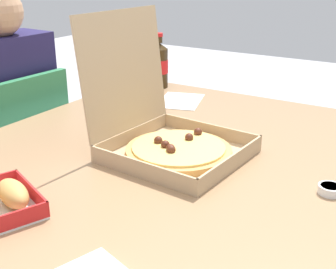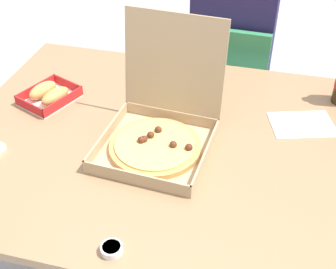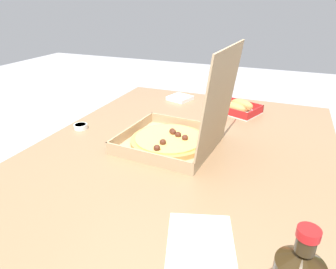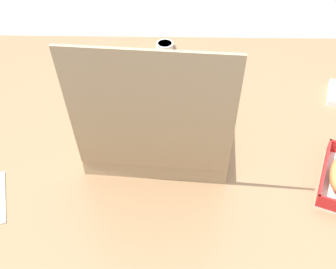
{
  "view_description": "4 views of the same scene",
  "coord_description": "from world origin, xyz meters",
  "px_view_note": "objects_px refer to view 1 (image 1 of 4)",
  "views": [
    {
      "loc": [
        -0.97,
        -0.63,
        1.23
      ],
      "look_at": [
        0.02,
        -0.02,
        0.78
      ],
      "focal_mm": 48.33,
      "sensor_mm": 36.0,
      "label": 1
    },
    {
      "loc": [
        0.32,
        -1.11,
        1.65
      ],
      "look_at": [
        0.03,
        -0.01,
        0.76
      ],
      "focal_mm": 48.6,
      "sensor_mm": 36.0,
      "label": 2
    },
    {
      "loc": [
        0.94,
        0.31,
        1.24
      ],
      "look_at": [
        -0.01,
        -0.07,
        0.76
      ],
      "focal_mm": 31.82,
      "sensor_mm": 36.0,
      "label": 3
    },
    {
      "loc": [
        -0.03,
        0.75,
        1.49
      ],
      "look_at": [
        -0.01,
        0.01,
        0.78
      ],
      "focal_mm": 45.31,
      "sensor_mm": 36.0,
      "label": 4
    }
  ],
  "objects_px": {
    "diner_person": "(1,107)",
    "cola_bottle": "(159,65)",
    "chair": "(17,158)",
    "paper_menu": "(180,101)",
    "dipping_sauce_cup": "(330,189)",
    "pizza_box_open": "(168,136)"
  },
  "relations": [
    {
      "from": "diner_person",
      "to": "cola_bottle",
      "type": "height_order",
      "value": "diner_person"
    },
    {
      "from": "chair",
      "to": "diner_person",
      "type": "height_order",
      "value": "diner_person"
    },
    {
      "from": "diner_person",
      "to": "cola_bottle",
      "type": "relative_size",
      "value": 5.14
    },
    {
      "from": "paper_menu",
      "to": "dipping_sauce_cup",
      "type": "bearing_deg",
      "value": -141.56
    },
    {
      "from": "chair",
      "to": "pizza_box_open",
      "type": "xyz_separation_m",
      "value": [
        -0.12,
        -0.8,
        0.3
      ]
    },
    {
      "from": "diner_person",
      "to": "dipping_sauce_cup",
      "type": "relative_size",
      "value": 20.54
    },
    {
      "from": "diner_person",
      "to": "paper_menu",
      "type": "xyz_separation_m",
      "value": [
        0.32,
        -0.64,
        0.05
      ]
    },
    {
      "from": "diner_person",
      "to": "pizza_box_open",
      "type": "relative_size",
      "value": 2.89
    },
    {
      "from": "pizza_box_open",
      "to": "paper_menu",
      "type": "bearing_deg",
      "value": 26.43
    },
    {
      "from": "diner_person",
      "to": "cola_bottle",
      "type": "bearing_deg",
      "value": -45.48
    },
    {
      "from": "chair",
      "to": "dipping_sauce_cup",
      "type": "bearing_deg",
      "value": -95.8
    },
    {
      "from": "diner_person",
      "to": "paper_menu",
      "type": "height_order",
      "value": "diner_person"
    },
    {
      "from": "diner_person",
      "to": "dipping_sauce_cup",
      "type": "distance_m",
      "value": 1.3
    },
    {
      "from": "paper_menu",
      "to": "diner_person",
      "type": "bearing_deg",
      "value": 99.03
    },
    {
      "from": "diner_person",
      "to": "cola_bottle",
      "type": "distance_m",
      "value": 0.66
    },
    {
      "from": "diner_person",
      "to": "cola_bottle",
      "type": "xyz_separation_m",
      "value": [
        0.45,
        -0.46,
        0.14
      ]
    },
    {
      "from": "dipping_sauce_cup",
      "to": "pizza_box_open",
      "type": "bearing_deg",
      "value": 89.79
    },
    {
      "from": "cola_bottle",
      "to": "dipping_sauce_cup",
      "type": "relative_size",
      "value": 4.0
    },
    {
      "from": "paper_menu",
      "to": "dipping_sauce_cup",
      "type": "height_order",
      "value": "dipping_sauce_cup"
    },
    {
      "from": "chair",
      "to": "cola_bottle",
      "type": "xyz_separation_m",
      "value": [
        0.45,
        -0.4,
        0.35
      ]
    },
    {
      "from": "chair",
      "to": "paper_menu",
      "type": "bearing_deg",
      "value": -61.13
    },
    {
      "from": "pizza_box_open",
      "to": "diner_person",
      "type": "bearing_deg",
      "value": 81.64
    }
  ]
}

